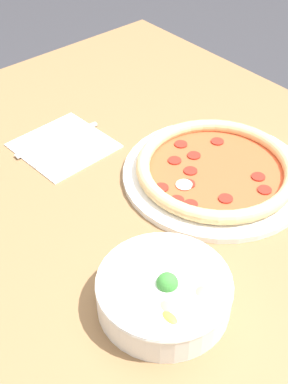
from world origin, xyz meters
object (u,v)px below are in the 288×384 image
at_px(pizza, 216,170).
at_px(bowl, 164,291).
at_px(fork, 72,149).
at_px(knife, 61,138).

relative_size(pizza, bowl, 1.77).
bearing_deg(fork, knife, -95.22).
bearing_deg(pizza, fork, 33.31).
bearing_deg(pizza, knife, 27.85).
height_order(bowl, fork, bowl).
distance_m(fork, knife, 0.05).
bearing_deg(pizza, bowl, 119.91).
xyz_separation_m(bowl, knife, (0.46, -0.12, -0.03)).
relative_size(pizza, fork, 2.09).
bearing_deg(knife, fork, 84.78).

